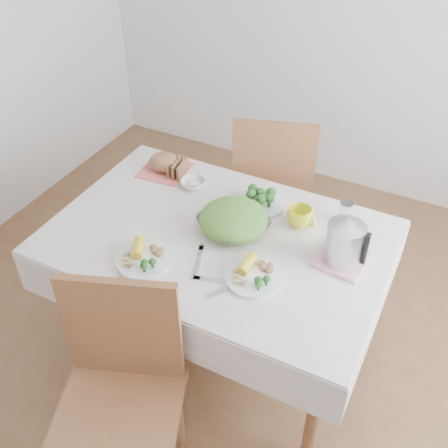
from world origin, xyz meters
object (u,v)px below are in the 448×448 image
at_px(dining_table, 219,294).
at_px(electric_kettle, 345,240).
at_px(chair_near, 118,424).
at_px(yellow_mug, 300,217).
at_px(chair_far, 273,189).
at_px(dinner_plate_right, 254,277).
at_px(salad_bowl, 234,225).
at_px(dinner_plate_left, 144,260).

distance_m(dining_table, electric_kettle, 0.75).
bearing_deg(chair_near, yellow_mug, 54.09).
relative_size(chair_far, dinner_plate_right, 4.23).
bearing_deg(dinner_plate_right, electric_kettle, 42.59).
distance_m(chair_far, dinner_plate_right, 1.11).
bearing_deg(chair_near, salad_bowl, 66.59).
bearing_deg(salad_bowl, chair_far, 98.28).
distance_m(dining_table, yellow_mug, 0.58).
height_order(chair_near, yellow_mug, chair_near).
bearing_deg(dinner_plate_left, salad_bowl, 55.26).
relative_size(dinner_plate_left, yellow_mug, 2.04).
bearing_deg(chair_near, dinner_plate_left, 90.29).
distance_m(dinner_plate_right, electric_kettle, 0.40).
bearing_deg(dining_table, salad_bowl, 50.00).
relative_size(chair_near, yellow_mug, 8.66).
distance_m(chair_near, chair_far, 1.67).
relative_size(dining_table, chair_far, 1.37).
xyz_separation_m(dinner_plate_left, dinner_plate_right, (0.46, 0.12, 0.00)).
distance_m(chair_near, yellow_mug, 1.16).
height_order(dinner_plate_left, yellow_mug, yellow_mug).
height_order(chair_far, electric_kettle, electric_kettle).
height_order(chair_far, dinner_plate_right, chair_far).
distance_m(chair_near, dinner_plate_right, 0.77).
distance_m(chair_far, yellow_mug, 0.78).
xyz_separation_m(chair_near, electric_kettle, (0.54, 0.92, 0.42)).
bearing_deg(salad_bowl, electric_kettle, 2.94).
xyz_separation_m(salad_bowl, electric_kettle, (0.50, 0.03, 0.08)).
bearing_deg(chair_far, electric_kettle, 110.67).
bearing_deg(dining_table, electric_kettle, 8.81).
bearing_deg(chair_near, electric_kettle, 38.91).
relative_size(dining_table, dinner_plate_left, 5.83).
height_order(dining_table, dinner_plate_left, dinner_plate_left).
height_order(dinner_plate_left, electric_kettle, electric_kettle).
xyz_separation_m(dining_table, chair_far, (-0.06, 0.83, 0.09)).
xyz_separation_m(dining_table, salad_bowl, (0.05, 0.06, 0.42)).
xyz_separation_m(dinner_plate_left, yellow_mug, (0.50, 0.53, 0.04)).
bearing_deg(salad_bowl, dinner_plate_left, -124.74).
relative_size(chair_near, dinner_plate_left, 4.24).
bearing_deg(dinner_plate_left, dining_table, 56.40).
bearing_deg(chair_far, dinner_plate_left, 64.88).
bearing_deg(dinner_plate_left, chair_near, -69.00).
distance_m(dining_table, dinner_plate_left, 0.53).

